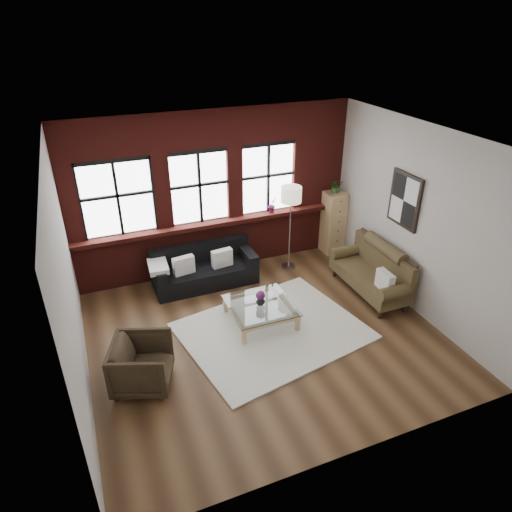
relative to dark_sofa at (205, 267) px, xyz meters
name	(u,v)px	position (x,y,z in m)	size (l,w,h in m)	color
floor	(264,334)	(0.44, -1.90, -0.35)	(5.50, 5.50, 0.00)	#452C19
ceiling	(266,141)	(0.44, -1.90, 2.85)	(5.50, 5.50, 0.00)	white
wall_back	(214,193)	(0.44, 0.60, 1.25)	(5.50, 5.50, 0.00)	#BAB5AD
wall_front	(359,352)	(0.44, -4.40, 1.25)	(5.50, 5.50, 0.00)	#BAB5AD
wall_left	(68,286)	(-2.31, -1.90, 1.25)	(5.00, 5.00, 0.00)	#BAB5AD
wall_right	(415,220)	(3.19, -1.90, 1.25)	(5.00, 5.00, 0.00)	#BAB5AD
brick_backwall	(215,194)	(0.44, 0.54, 1.25)	(5.50, 0.12, 3.20)	#591915
sill_ledge	(218,222)	(0.44, 0.45, 0.69)	(5.50, 0.30, 0.08)	#591915
window_left	(118,199)	(-1.36, 0.55, 1.40)	(1.38, 0.10, 1.50)	black
window_mid	(199,188)	(0.14, 0.55, 1.40)	(1.38, 0.10, 1.50)	black
window_right	(268,179)	(1.54, 0.55, 1.40)	(1.38, 0.10, 1.50)	black
wall_poster	(405,200)	(3.16, -1.60, 1.50)	(0.05, 0.74, 0.94)	black
shag_rug	(273,331)	(0.60, -1.88, -0.34)	(2.83, 2.22, 0.03)	silver
dark_sofa	(205,267)	(0.00, 0.00, 0.00)	(1.96, 0.79, 0.71)	black
pillow_a	(184,265)	(-0.42, -0.10, 0.19)	(0.40, 0.14, 0.34)	silver
pillow_b	(222,258)	(0.33, -0.10, 0.19)	(0.40, 0.14, 0.34)	silver
vintage_settee	(370,271)	(2.74, -1.47, 0.12)	(0.79, 1.77, 0.95)	#473A20
pillow_settee	(385,281)	(2.66, -2.01, 0.23)	(0.14, 0.38, 0.34)	silver
armchair	(142,364)	(-1.58, -2.29, 0.01)	(0.78, 0.81, 0.73)	black
coffee_table	(260,313)	(0.52, -1.55, -0.19)	(1.07, 1.07, 0.36)	tan
vase	(260,301)	(0.52, -1.55, 0.07)	(0.15, 0.15, 0.16)	#B2B2B2
flowers	(260,295)	(0.52, -1.55, 0.18)	(0.16, 0.16, 0.16)	#68235E
drawer_chest	(333,222)	(2.97, 0.28, 0.32)	(0.42, 0.42, 1.36)	tan
potted_plant_top	(336,186)	(2.97, 0.28, 1.15)	(0.27, 0.23, 0.30)	#2D5923
floor_lamp	(290,225)	(1.78, -0.04, 0.59)	(0.40, 0.40, 1.90)	#A5A5A8
sill_plant	(272,205)	(1.59, 0.42, 0.89)	(0.18, 0.14, 0.32)	#68235E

